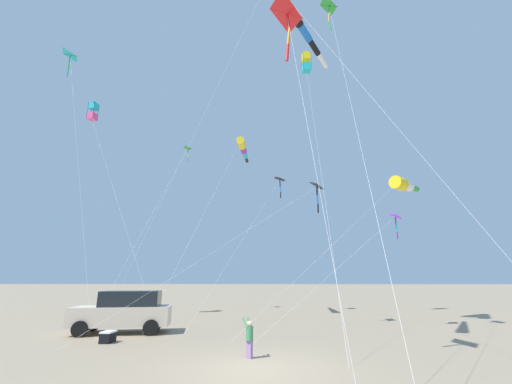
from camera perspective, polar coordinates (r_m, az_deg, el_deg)
ground_plane at (r=9.98m, az=-0.42°, el=-28.67°), size 600.00×600.00×0.00m
parked_car at (r=17.17m, az=-22.11°, el=-18.85°), size 2.83×4.61×1.85m
cooler_box at (r=14.87m, az=-24.62°, el=-22.17°), size 0.62×0.42×0.42m
person_child_green_jacket at (r=11.06m, az=-1.18°, el=-23.98°), size 0.41×0.42×1.18m
kite_delta_purple_drifting at (r=30.70m, az=-29.88°, el=20.10°), size 5.56×7.84×19.43m
kite_windsock_black_fish_shape at (r=24.03m, az=24.43°, el=1.18°), size 9.53×11.98×9.04m
kite_windsock_green_low_center at (r=25.68m, az=-2.31°, el=7.64°), size 12.01×3.59×12.65m
kite_delta_blue_topmost at (r=13.60m, az=5.66°, el=28.79°), size 4.97×1.36×12.17m
kite_delta_orange_high_right at (r=21.19m, az=12.81°, el=29.29°), size 10.13×1.57×17.46m
kite_box_long_streamer_left at (r=29.48m, az=8.85°, el=21.56°), size 14.03×1.11×20.83m
kite_delta_magenta_far_left at (r=30.22m, az=-12.00°, el=7.44°), size 11.22×1.40×14.17m
kite_delta_red_high_left at (r=19.88m, az=10.70°, el=1.00°), size 7.93×10.67×8.19m
kite_delta_small_distant at (r=19.76m, az=23.34°, el=-3.99°), size 5.25×8.12×6.08m
kite_windsock_striped_overhead at (r=18.10m, az=6.26°, el=29.06°), size 9.79×6.50×15.73m
kite_box_rainbow_low_near at (r=28.35m, az=-26.78°, el=12.50°), size 4.94×8.33×15.50m
kite_delta_checkered_midright at (r=27.89m, az=4.23°, el=2.23°), size 12.28×5.10×11.04m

